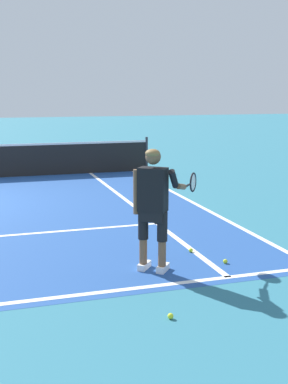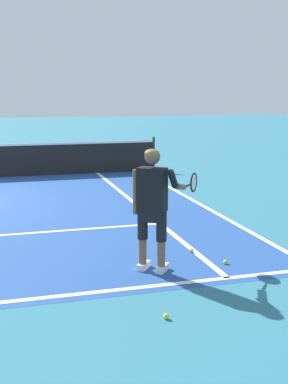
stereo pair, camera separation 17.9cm
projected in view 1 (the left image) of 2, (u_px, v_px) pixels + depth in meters
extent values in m
cube|color=white|center=(132.00, 205.00, 11.22)|extent=(0.10, 9.38, 0.01)
cube|color=white|center=(190.00, 201.00, 11.62)|extent=(0.10, 9.38, 0.01)
cylinder|color=#333338|center=(147.00, 154.00, 16.04)|extent=(0.08, 0.08, 1.07)
cube|color=white|center=(144.00, 266.00, 7.15)|extent=(0.26, 0.29, 0.09)
cube|color=white|center=(163.00, 268.00, 7.05)|extent=(0.26, 0.29, 0.09)
cylinder|color=brown|center=(143.00, 251.00, 7.07)|extent=(0.11, 0.11, 0.36)
cylinder|color=black|center=(143.00, 225.00, 7.00)|extent=(0.14, 0.14, 0.41)
cylinder|color=brown|center=(162.00, 253.00, 6.97)|extent=(0.11, 0.11, 0.36)
cylinder|color=black|center=(162.00, 227.00, 6.90)|extent=(0.14, 0.14, 0.41)
cube|color=black|center=(153.00, 214.00, 6.92)|extent=(0.39, 0.37, 0.20)
cube|color=black|center=(153.00, 190.00, 6.85)|extent=(0.43, 0.41, 0.60)
cylinder|color=brown|center=(136.00, 192.00, 6.95)|extent=(0.09, 0.09, 0.62)
cylinder|color=black|center=(174.00, 179.00, 6.81)|extent=(0.23, 0.26, 0.29)
cylinder|color=brown|center=(181.00, 187.00, 7.01)|extent=(0.24, 0.28, 0.14)
sphere|color=brown|center=(153.00, 157.00, 6.77)|extent=(0.21, 0.21, 0.21)
ellipsoid|color=olive|center=(153.00, 153.00, 6.75)|extent=(0.28, 0.28, 0.12)
cylinder|color=#232326|center=(187.00, 186.00, 7.21)|extent=(0.15, 0.18, 0.03)
cylinder|color=black|center=(190.00, 184.00, 7.35)|extent=(0.08, 0.09, 0.02)
torus|color=black|center=(193.00, 182.00, 7.52)|extent=(0.21, 0.25, 0.30)
cylinder|color=silver|center=(193.00, 182.00, 7.52)|extent=(0.16, 0.20, 0.25)
sphere|color=#CCE02D|center=(170.00, 316.00, 5.57)|extent=(0.07, 0.07, 0.07)
sphere|color=#CCE02D|center=(225.00, 261.00, 7.37)|extent=(0.07, 0.07, 0.07)
sphere|color=#CCE02D|center=(191.00, 250.00, 7.89)|extent=(0.07, 0.07, 0.07)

